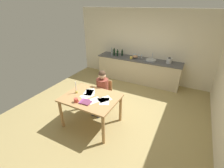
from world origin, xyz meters
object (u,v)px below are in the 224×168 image
(wine_glass_by_kettle, at_px, (139,55))
(wine_glass_back_right, at_px, (134,54))
(bottle_vinegar, at_px, (114,52))
(person_seated, at_px, (101,89))
(chair_at_table, at_px, (104,93))
(dining_table, at_px, (91,101))
(wine_glass_near_sink, at_px, (142,55))
(bottle_oil, at_px, (112,52))
(book_magazine, at_px, (86,102))
(bottle_wine_red, at_px, (117,53))
(bottle_sauce, at_px, (122,53))
(book_cookery, at_px, (84,102))
(wine_glass_back_left, at_px, (136,54))
(teacup_on_counter, at_px, (131,58))
(candlestick, at_px, (76,90))
(sink_unit, at_px, (151,60))
(coffee_mug, at_px, (76,100))
(mixing_bowl, at_px, (135,57))
(stovetop_kettle, at_px, (169,61))

(wine_glass_by_kettle, height_order, wine_glass_back_right, same)
(bottle_vinegar, bearing_deg, person_seated, -71.46)
(chair_at_table, bearing_deg, dining_table, -85.10)
(wine_glass_near_sink, bearing_deg, wine_glass_back_right, 180.00)
(bottle_oil, bearing_deg, book_magazine, -72.43)
(book_magazine, xyz_separation_m, bottle_wine_red, (-0.75, 3.12, 0.22))
(bottle_sauce, bearing_deg, book_cookery, -80.53)
(chair_at_table, height_order, wine_glass_back_right, wine_glass_back_right)
(dining_table, height_order, chair_at_table, chair_at_table)
(wine_glass_back_left, distance_m, teacup_on_counter, 0.32)
(bottle_wine_red, relative_size, bottle_sauce, 0.96)
(bottle_vinegar, bearing_deg, teacup_on_counter, -8.10)
(book_magazine, relative_size, bottle_oil, 0.65)
(candlestick, bearing_deg, wine_glass_by_kettle, 80.05)
(bottle_oil, height_order, wine_glass_by_kettle, bottle_oil)
(chair_at_table, relative_size, bottle_sauce, 3.33)
(wine_glass_back_right, bearing_deg, wine_glass_near_sink, 0.00)
(chair_at_table, relative_size, person_seated, 0.72)
(book_cookery, bearing_deg, wine_glass_back_left, 81.03)
(sink_unit, height_order, bottle_wine_red, bottle_wine_red)
(teacup_on_counter, bearing_deg, coffee_mug, -91.68)
(book_cookery, height_order, mixing_bowl, mixing_bowl)
(mixing_bowl, bearing_deg, candlestick, -98.30)
(coffee_mug, xyz_separation_m, wine_glass_near_sink, (0.39, 3.36, 0.19))
(bottle_sauce, bearing_deg, teacup_on_counter, -25.82)
(bottle_wine_red, xyz_separation_m, bottle_sauce, (0.16, 0.09, 0.00))
(sink_unit, distance_m, bottle_oil, 1.55)
(bottle_vinegar, xyz_separation_m, wine_glass_back_left, (0.83, 0.19, -0.02))
(bottle_oil, xyz_separation_m, bottle_vinegar, (0.09, 0.03, -0.00))
(mixing_bowl, xyz_separation_m, wine_glass_near_sink, (0.22, 0.10, 0.06))
(book_cookery, height_order, bottle_wine_red, bottle_wine_red)
(candlestick, xyz_separation_m, wine_glass_near_sink, (0.64, 3.03, 0.15))
(bottle_vinegar, xyz_separation_m, stovetop_kettle, (2.07, 0.04, -0.03))
(coffee_mug, height_order, sink_unit, sink_unit)
(person_seated, distance_m, candlestick, 0.70)
(bottle_vinegar, relative_size, wine_glass_by_kettle, 1.93)
(dining_table, xyz_separation_m, mixing_bowl, (0.01, 2.94, 0.28))
(chair_at_table, height_order, stovetop_kettle, stovetop_kettle)
(bottle_oil, xyz_separation_m, wine_glass_near_sink, (1.14, 0.22, -0.02))
(coffee_mug, xyz_separation_m, wine_glass_back_right, (0.08, 3.36, 0.19))
(chair_at_table, bearing_deg, coffee_mug, -95.66)
(person_seated, xyz_separation_m, bottle_oil, (-0.85, 2.24, 0.35))
(bottle_oil, height_order, stovetop_kettle, bottle_oil)
(person_seated, xyz_separation_m, wine_glass_back_left, (0.07, 2.46, 0.33))
(wine_glass_by_kettle, relative_size, wine_glass_back_left, 1.00)
(sink_unit, relative_size, bottle_vinegar, 1.21)
(person_seated, height_order, candlestick, person_seated)
(book_cookery, bearing_deg, sink_unit, 69.74)
(book_magazine, relative_size, stovetop_kettle, 0.89)
(book_cookery, bearing_deg, book_magazine, -17.38)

